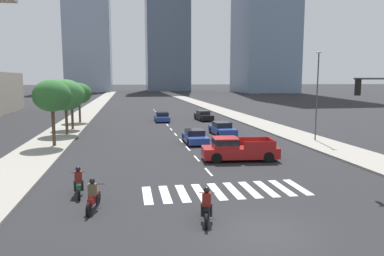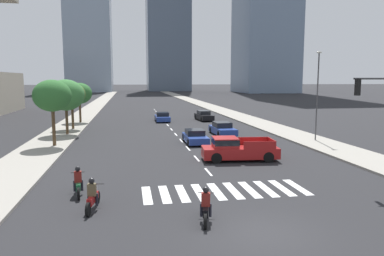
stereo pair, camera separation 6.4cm
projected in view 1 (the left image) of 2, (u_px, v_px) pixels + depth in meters
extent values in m
plane|color=#232326|center=(262.00, 233.00, 13.82)|extent=(800.00, 800.00, 0.00)
cube|color=gray|center=(267.00, 126.00, 45.16)|extent=(4.00, 260.00, 0.15)
cube|color=gray|center=(65.00, 130.00, 41.02)|extent=(4.00, 260.00, 0.15)
cube|color=silver|center=(147.00, 195.00, 18.31)|extent=(0.45, 2.93, 0.01)
cube|color=silver|center=(165.00, 194.00, 18.47)|extent=(0.45, 2.93, 0.01)
cube|color=silver|center=(183.00, 193.00, 18.62)|extent=(0.45, 2.93, 0.01)
cube|color=silver|center=(200.00, 192.00, 18.78)|extent=(0.45, 2.93, 0.01)
cube|color=silver|center=(217.00, 191.00, 18.93)|extent=(0.45, 2.93, 0.01)
cube|color=silver|center=(234.00, 190.00, 19.09)|extent=(0.45, 2.93, 0.01)
cube|color=silver|center=(250.00, 189.00, 19.24)|extent=(0.45, 2.93, 0.01)
cube|color=silver|center=(266.00, 189.00, 19.40)|extent=(0.45, 2.93, 0.01)
cube|color=silver|center=(282.00, 188.00, 19.55)|extent=(0.45, 2.93, 0.01)
cube|color=silver|center=(298.00, 187.00, 19.71)|extent=(0.45, 2.93, 0.01)
cube|color=silver|center=(209.00, 172.00, 22.92)|extent=(0.14, 2.00, 0.01)
cube|color=silver|center=(197.00, 158.00, 26.82)|extent=(0.14, 2.00, 0.01)
cube|color=silver|center=(188.00, 148.00, 30.72)|extent=(0.14, 2.00, 0.01)
cube|color=silver|center=(181.00, 141.00, 34.63)|extent=(0.14, 2.00, 0.01)
cube|color=silver|center=(176.00, 134.00, 38.53)|extent=(0.14, 2.00, 0.01)
cube|color=silver|center=(171.00, 129.00, 42.44)|extent=(0.14, 2.00, 0.01)
cube|color=silver|center=(167.00, 125.00, 46.34)|extent=(0.14, 2.00, 0.01)
cube|color=silver|center=(164.00, 122.00, 50.24)|extent=(0.14, 2.00, 0.01)
cube|color=silver|center=(162.00, 118.00, 54.15)|extent=(0.14, 2.00, 0.01)
cube|color=silver|center=(159.00, 116.00, 58.05)|extent=(0.14, 2.00, 0.01)
cube|color=silver|center=(157.00, 114.00, 61.96)|extent=(0.14, 2.00, 0.01)
cube|color=silver|center=(156.00, 112.00, 65.86)|extent=(0.14, 2.00, 0.01)
cube|color=silver|center=(154.00, 110.00, 69.77)|extent=(0.14, 2.00, 0.01)
cylinder|color=black|center=(207.00, 207.00, 15.71)|extent=(0.25, 0.61, 0.60)
cylinder|color=black|center=(206.00, 222.00, 14.14)|extent=(0.25, 0.61, 0.60)
cube|color=black|center=(207.00, 209.00, 14.90)|extent=(0.51, 1.29, 0.32)
cylinder|color=#B2B2B7|center=(207.00, 201.00, 15.58)|extent=(0.13, 0.32, 0.67)
cylinder|color=black|center=(207.00, 193.00, 15.58)|extent=(0.69, 0.20, 0.04)
cube|color=maroon|center=(207.00, 199.00, 14.74)|extent=(0.41, 0.32, 0.55)
sphere|color=black|center=(207.00, 190.00, 14.69)|extent=(0.26, 0.26, 0.26)
cylinder|color=black|center=(202.00, 210.00, 14.91)|extent=(0.14, 0.14, 0.55)
cylinder|color=black|center=(211.00, 210.00, 14.89)|extent=(0.14, 0.14, 0.55)
cylinder|color=black|center=(98.00, 198.00, 17.01)|extent=(0.21, 0.61, 0.60)
cylinder|color=black|center=(89.00, 210.00, 15.42)|extent=(0.21, 0.61, 0.60)
cube|color=maroon|center=(93.00, 199.00, 16.19)|extent=(0.42, 1.30, 0.32)
cylinder|color=#B2B2B7|center=(97.00, 192.00, 16.87)|extent=(0.11, 0.32, 0.67)
cylinder|color=black|center=(97.00, 184.00, 16.87)|extent=(0.70, 0.15, 0.04)
cube|color=brown|center=(92.00, 190.00, 16.03)|extent=(0.39, 0.29, 0.55)
sphere|color=black|center=(92.00, 181.00, 15.98)|extent=(0.26, 0.26, 0.26)
cylinder|color=black|center=(89.00, 200.00, 16.19)|extent=(0.14, 0.14, 0.55)
cylinder|color=black|center=(97.00, 200.00, 16.20)|extent=(0.14, 0.14, 0.55)
cylinder|color=black|center=(79.00, 185.00, 19.11)|extent=(0.20, 0.61, 0.60)
cylinder|color=black|center=(79.00, 194.00, 17.56)|extent=(0.20, 0.61, 0.60)
cube|color=#1E6038|center=(79.00, 185.00, 18.31)|extent=(0.40, 1.33, 0.32)
cylinder|color=#B2B2B7|center=(78.00, 179.00, 18.98)|extent=(0.10, 0.32, 0.67)
cylinder|color=black|center=(78.00, 172.00, 18.98)|extent=(0.70, 0.13, 0.04)
cube|color=maroon|center=(78.00, 177.00, 18.16)|extent=(0.39, 0.29, 0.55)
sphere|color=black|center=(78.00, 169.00, 18.10)|extent=(0.26, 0.26, 0.26)
cylinder|color=black|center=(75.00, 186.00, 18.26)|extent=(0.14, 0.14, 0.55)
cylinder|color=black|center=(82.00, 185.00, 18.37)|extent=(0.14, 0.14, 0.55)
cube|color=maroon|center=(240.00, 152.00, 26.18)|extent=(5.56, 2.51, 0.75)
cube|color=maroon|center=(225.00, 142.00, 25.99)|extent=(1.89, 2.01, 0.70)
cube|color=black|center=(225.00, 141.00, 25.98)|extent=(1.91, 2.05, 0.39)
cube|color=maroon|center=(260.00, 145.00, 25.23)|extent=(2.26, 0.29, 0.55)
cube|color=maroon|center=(253.00, 141.00, 27.15)|extent=(2.26, 0.29, 0.55)
cube|color=maroon|center=(272.00, 143.00, 26.28)|extent=(0.26, 1.94, 0.55)
cylinder|color=black|center=(217.00, 158.00, 25.16)|extent=(0.78, 0.33, 0.76)
cylinder|color=black|center=(213.00, 153.00, 26.95)|extent=(0.78, 0.33, 0.76)
cylinder|color=black|center=(268.00, 157.00, 25.46)|extent=(0.78, 0.33, 0.76)
cylinder|color=black|center=(261.00, 152.00, 27.25)|extent=(0.78, 0.33, 0.76)
cube|color=navy|center=(195.00, 138.00, 33.21)|extent=(1.83, 4.25, 0.58)
cube|color=black|center=(195.00, 132.00, 33.34)|extent=(1.60, 1.92, 0.49)
cylinder|color=black|center=(207.00, 142.00, 31.96)|extent=(0.22, 0.64, 0.64)
cylinder|color=black|center=(189.00, 143.00, 31.67)|extent=(0.22, 0.64, 0.64)
cylinder|color=black|center=(201.00, 137.00, 34.78)|extent=(0.22, 0.64, 0.64)
cylinder|color=black|center=(184.00, 137.00, 34.49)|extent=(0.22, 0.64, 0.64)
cube|color=navy|center=(222.00, 130.00, 38.11)|extent=(2.03, 4.67, 0.65)
cube|color=black|center=(222.00, 124.00, 38.26)|extent=(1.71, 2.13, 0.53)
cylinder|color=black|center=(235.00, 134.00, 36.79)|extent=(0.24, 0.65, 0.64)
cylinder|color=black|center=(219.00, 134.00, 36.44)|extent=(0.24, 0.65, 0.64)
cylinder|color=black|center=(226.00, 130.00, 39.83)|extent=(0.24, 0.65, 0.64)
cylinder|color=black|center=(211.00, 130.00, 39.48)|extent=(0.24, 0.65, 0.64)
cube|color=black|center=(204.00, 117.00, 51.68)|extent=(2.07, 4.59, 0.70)
cube|color=black|center=(203.00, 112.00, 51.81)|extent=(1.66, 2.13, 0.51)
cylinder|color=black|center=(212.00, 119.00, 50.45)|extent=(0.27, 0.66, 0.64)
cylinder|color=black|center=(202.00, 119.00, 50.06)|extent=(0.27, 0.66, 0.64)
cylinder|color=black|center=(206.00, 117.00, 53.35)|extent=(0.27, 0.66, 0.64)
cylinder|color=black|center=(196.00, 117.00, 52.96)|extent=(0.27, 0.66, 0.64)
cube|color=navy|center=(162.00, 118.00, 50.52)|extent=(1.93, 4.55, 0.59)
cube|color=black|center=(162.00, 114.00, 50.23)|extent=(1.67, 2.06, 0.51)
cylinder|color=black|center=(155.00, 118.00, 51.91)|extent=(0.23, 0.64, 0.64)
cylinder|color=black|center=(167.00, 118.00, 52.18)|extent=(0.23, 0.64, 0.64)
cylinder|color=black|center=(157.00, 120.00, 48.89)|extent=(0.23, 0.64, 0.64)
cylinder|color=black|center=(169.00, 120.00, 49.17)|extent=(0.23, 0.64, 0.64)
cube|color=black|center=(358.00, 87.00, 19.46)|extent=(0.20, 0.28, 0.90)
sphere|color=red|center=(358.00, 81.00, 19.42)|extent=(0.18, 0.18, 0.18)
sphere|color=orange|center=(358.00, 87.00, 19.46)|extent=(0.18, 0.18, 0.18)
sphere|color=green|center=(358.00, 93.00, 19.50)|extent=(0.18, 0.18, 0.18)
cylinder|color=#3F3F42|center=(317.00, 97.00, 33.57)|extent=(0.12, 0.12, 7.97)
ellipsoid|color=beige|center=(319.00, 52.00, 33.03)|extent=(0.50, 0.24, 0.20)
cylinder|color=#4C3823|center=(54.00, 128.00, 31.02)|extent=(0.28, 0.28, 3.00)
ellipsoid|color=#2D662D|center=(52.00, 96.00, 30.65)|extent=(3.16, 3.16, 2.69)
cylinder|color=#4C3823|center=(67.00, 122.00, 37.66)|extent=(0.28, 0.28, 2.53)
ellipsoid|color=#387538|center=(65.00, 95.00, 37.30)|extent=(3.76, 3.76, 3.20)
cylinder|color=#4C3823|center=(72.00, 117.00, 41.60)|extent=(0.28, 0.28, 2.74)
ellipsoid|color=#426028|center=(71.00, 94.00, 41.26)|extent=(3.07, 3.07, 2.61)
cylinder|color=#4C3823|center=(80.00, 113.00, 48.09)|extent=(0.28, 0.28, 2.52)
ellipsoid|color=#2D662D|center=(79.00, 93.00, 47.75)|extent=(3.24, 3.24, 2.75)
cube|color=#8C9EB2|center=(87.00, 10.00, 167.20)|extent=(20.20, 21.31, 74.66)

